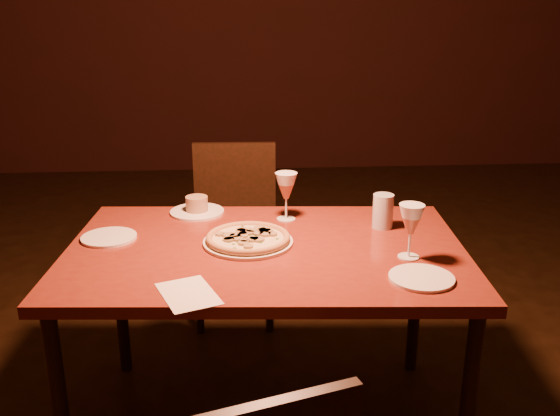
{
  "coord_description": "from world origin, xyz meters",
  "views": [
    {
      "loc": [
        -0.37,
        -2.24,
        1.55
      ],
      "look_at": [
        -0.23,
        -0.2,
        0.85
      ],
      "focal_mm": 40.0,
      "sensor_mm": 36.0,
      "label": 1
    }
  ],
  "objects": [
    {
      "name": "pizza_plate",
      "position": [
        -0.34,
        -0.21,
        0.75
      ],
      "size": [
        0.31,
        0.31,
        0.03
      ],
      "color": "white",
      "rests_on": "dining_table"
    },
    {
      "name": "dining_table",
      "position": [
        -0.28,
        -0.25,
        0.67
      ],
      "size": [
        1.42,
        0.96,
        0.73
      ],
      "rotation": [
        0.0,
        0.0,
        -0.07
      ],
      "color": "maroon",
      "rests_on": "floor"
    },
    {
      "name": "side_plate_left",
      "position": [
        -0.83,
        -0.13,
        0.74
      ],
      "size": [
        0.2,
        0.2,
        0.01
      ],
      "primitive_type": "cylinder",
      "color": "white",
      "rests_on": "dining_table"
    },
    {
      "name": "wine_glass_right",
      "position": [
        0.19,
        -0.37,
        0.82
      ],
      "size": [
        0.08,
        0.08,
        0.18
      ],
      "primitive_type": null,
      "color": "#B16149",
      "rests_on": "dining_table"
    },
    {
      "name": "chair_far",
      "position": [
        -0.39,
        0.69,
        0.48
      ],
      "size": [
        0.43,
        0.43,
        0.86
      ],
      "rotation": [
        0.0,
        0.0,
        -0.03
      ],
      "color": "black",
      "rests_on": "floor"
    },
    {
      "name": "floor",
      "position": [
        0.0,
        0.0,
        0.0
      ],
      "size": [
        7.0,
        7.0,
        0.0
      ],
      "primitive_type": "plane",
      "color": "#311E10",
      "rests_on": "ground"
    },
    {
      "name": "water_tumbler",
      "position": [
        0.16,
        -0.09,
        0.79
      ],
      "size": [
        0.08,
        0.08,
        0.13
      ],
      "primitive_type": "cylinder",
      "color": "silver",
      "rests_on": "dining_table"
    },
    {
      "name": "ramekin_saucer",
      "position": [
        -0.54,
        0.13,
        0.75
      ],
      "size": [
        0.21,
        0.21,
        0.07
      ],
      "color": "white",
      "rests_on": "dining_table"
    },
    {
      "name": "side_plate_near",
      "position": [
        0.18,
        -0.54,
        0.74
      ],
      "size": [
        0.2,
        0.2,
        0.01
      ],
      "primitive_type": "cylinder",
      "color": "white",
      "rests_on": "dining_table"
    },
    {
      "name": "menu_card",
      "position": [
        -0.52,
        -0.59,
        0.73
      ],
      "size": [
        0.21,
        0.25,
        0.0
      ],
      "primitive_type": "cube",
      "rotation": [
        0.0,
        0.0,
        0.38
      ],
      "color": "white",
      "rests_on": "dining_table"
    },
    {
      "name": "back_wall",
      "position": [
        0.0,
        3.5,
        1.5
      ],
      "size": [
        6.0,
        0.04,
        3.0
      ],
      "primitive_type": "cube",
      "color": "#361311",
      "rests_on": "floor"
    },
    {
      "name": "wine_glass_far",
      "position": [
        -0.19,
        0.03,
        0.82
      ],
      "size": [
        0.08,
        0.08,
        0.19
      ],
      "primitive_type": null,
      "color": "#B16149",
      "rests_on": "dining_table"
    }
  ]
}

